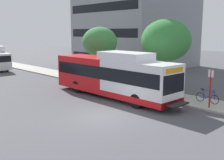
% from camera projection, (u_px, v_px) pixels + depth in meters
% --- Properties ---
extents(ground_plane, '(120.00, 120.00, 0.00)m').
position_uv_depth(ground_plane, '(40.00, 95.00, 22.73)').
color(ground_plane, '#4C4C51').
extents(sidewalk_curb, '(3.00, 56.00, 0.14)m').
position_uv_depth(sidewalk_curb, '(117.00, 86.00, 26.02)').
color(sidewalk_curb, '#A8A399').
rests_on(sidewalk_curb, ground).
extents(transit_bus, '(2.58, 12.25, 3.65)m').
position_uv_depth(transit_bus, '(113.00, 76.00, 21.72)').
color(transit_bus, white).
rests_on(transit_bus, ground).
extents(bus_stop_sign_pole, '(0.10, 0.36, 2.60)m').
position_uv_depth(bus_stop_sign_pole, '(210.00, 85.00, 18.12)').
color(bus_stop_sign_pole, red).
rests_on(bus_stop_sign_pole, sidewalk_curb).
extents(bicycle_parked, '(0.52, 1.76, 1.02)m').
position_uv_depth(bicycle_parked, '(207.00, 97.00, 19.54)').
color(bicycle_parked, black).
rests_on(bicycle_parked, sidewalk_curb).
extents(street_tree_near_stop, '(4.11, 4.11, 6.05)m').
position_uv_depth(street_tree_near_stop, '(166.00, 40.00, 22.77)').
color(street_tree_near_stop, '#4C3823').
rests_on(street_tree_near_stop, sidewalk_curb).
extents(street_tree_mid_block, '(3.59, 3.59, 5.51)m').
position_uv_depth(street_tree_mid_block, '(100.00, 42.00, 28.22)').
color(street_tree_mid_block, '#4C3823').
rests_on(street_tree_mid_block, sidewalk_curb).
extents(lattice_comm_tower, '(1.10, 1.10, 23.49)m').
position_uv_depth(lattice_comm_tower, '(84.00, 18.00, 52.66)').
color(lattice_comm_tower, '#B7B7BC').
rests_on(lattice_comm_tower, ground).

